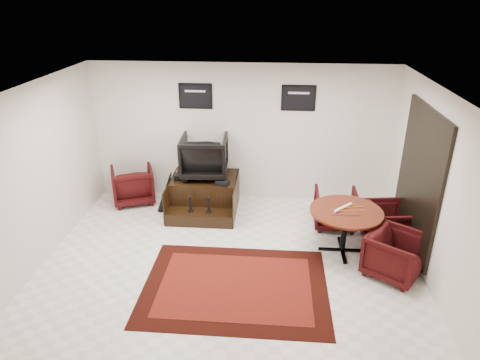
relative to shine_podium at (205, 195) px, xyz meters
name	(u,v)px	position (x,y,z in m)	size (l,w,h in m)	color
ground	(229,264)	(0.69, -1.86, -0.31)	(6.00, 6.00, 0.00)	white
room_shell	(256,159)	(1.09, -1.74, 1.48)	(6.02, 5.02, 2.81)	silver
area_rug	(235,286)	(0.84, -2.41, -0.30)	(2.73, 2.05, 0.01)	black
shine_podium	(205,195)	(0.00, 0.00, 0.00)	(1.30, 1.34, 0.67)	black
shine_chair	(204,154)	(0.00, 0.14, 0.81)	(0.88, 0.82, 0.91)	black
shoes_pair	(181,176)	(-0.45, -0.03, 0.41)	(0.24, 0.29, 0.10)	black
polish_kit	(222,183)	(0.40, -0.27, 0.40)	(0.24, 0.17, 0.08)	black
umbrella_black	(165,193)	(-0.74, -0.20, 0.12)	(0.32, 0.12, 0.86)	black
umbrella_hooked	(167,189)	(-0.77, 0.04, 0.09)	(0.30, 0.11, 0.80)	black
armchair_side	(133,183)	(-1.53, 0.23, 0.11)	(0.80, 0.75, 0.83)	black
meeting_table	(346,215)	(2.55, -1.31, 0.37)	(1.18, 1.18, 0.77)	#401509
table_chair_back	(335,207)	(2.52, -0.45, 0.08)	(0.75, 0.70, 0.77)	black
table_chair_window	(387,222)	(3.35, -0.92, 0.07)	(0.74, 0.69, 0.76)	black
table_chair_corner	(395,253)	(3.24, -1.92, 0.09)	(0.77, 0.72, 0.79)	black
paper_roll	(343,207)	(2.51, -1.26, 0.49)	(0.05, 0.05, 0.42)	white
table_clutter	(350,211)	(2.60, -1.32, 0.47)	(0.57, 0.36, 0.01)	orange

